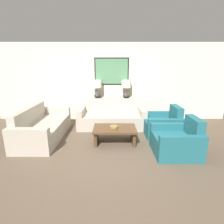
% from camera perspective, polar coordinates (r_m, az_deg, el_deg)
% --- Properties ---
extents(ground_plane, '(20.00, 20.00, 0.00)m').
position_cam_1_polar(ground_plane, '(4.19, -0.30, -12.09)').
color(ground_plane, brown).
extents(back_wall, '(8.21, 0.12, 2.65)m').
position_cam_1_polar(back_wall, '(6.24, -0.26, 9.73)').
color(back_wall, beige).
rests_on(back_wall, ground_plane).
extents(console_table, '(1.54, 0.35, 0.76)m').
position_cam_1_polar(console_table, '(6.15, -0.25, 0.65)').
color(console_table, '#332319').
rests_on(console_table, ground_plane).
extents(table_lamp_left, '(0.32, 0.32, 0.66)m').
position_cam_1_polar(table_lamp_left, '(6.02, -5.03, 7.99)').
color(table_lamp_left, '#333338').
rests_on(table_lamp_left, console_table).
extents(table_lamp_right, '(0.32, 0.32, 0.66)m').
position_cam_1_polar(table_lamp_right, '(6.02, 4.50, 8.00)').
color(table_lamp_right, '#333338').
rests_on(table_lamp_right, console_table).
extents(couch_by_back_wall, '(2.08, 0.93, 0.84)m').
position_cam_1_polar(couch_by_back_wall, '(5.56, -0.26, -1.93)').
color(couch_by_back_wall, '#ADA393').
rests_on(couch_by_back_wall, ground_plane).
extents(couch_by_side, '(0.93, 2.08, 0.84)m').
position_cam_1_polar(couch_by_side, '(5.06, -21.79, -4.80)').
color(couch_by_side, '#ADA393').
rests_on(couch_by_side, ground_plane).
extents(coffee_table, '(1.06, 0.69, 0.40)m').
position_cam_1_polar(coffee_table, '(4.40, 0.76, -6.53)').
color(coffee_table, '#4C331E').
rests_on(coffee_table, ground_plane).
extents(decorative_bowl, '(0.21, 0.21, 0.05)m').
position_cam_1_polar(decorative_bowl, '(4.34, 0.46, -4.91)').
color(decorative_bowl, olive).
rests_on(decorative_bowl, coffee_table).
extents(armchair_near_back_wall, '(0.94, 0.91, 0.83)m').
position_cam_1_polar(armchair_near_back_wall, '(5.13, 16.16, -4.13)').
color(armchair_near_back_wall, '#1E5B66').
rests_on(armchair_near_back_wall, ground_plane).
extents(armchair_near_camera, '(0.94, 0.91, 0.83)m').
position_cam_1_polar(armchair_near_camera, '(4.16, 20.32, -9.06)').
color(armchair_near_camera, '#1E5B66').
rests_on(armchair_near_camera, ground_plane).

